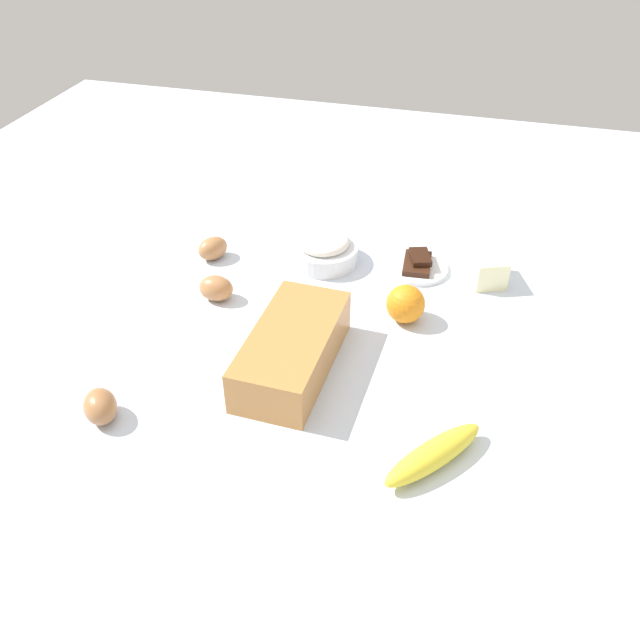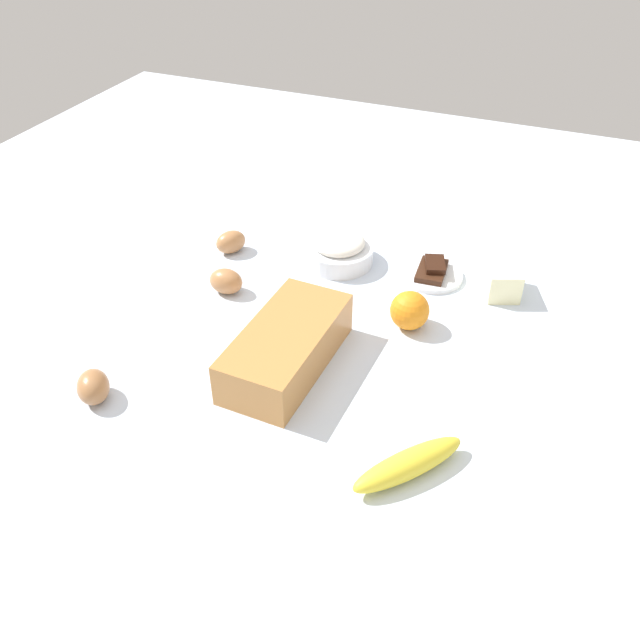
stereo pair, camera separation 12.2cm
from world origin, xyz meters
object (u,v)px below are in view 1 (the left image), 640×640
object	(u,v)px
egg_beside_bowl	(100,406)
loaf_pan	(292,349)
banana	(433,454)
egg_loose	(216,288)
flour_bowl	(323,249)
chocolate_plate	(417,266)
orange_fruit	(406,304)
butter_block	(486,268)
egg_near_butter	(213,248)

from	to	relation	value
egg_beside_bowl	loaf_pan	bearing A→B (deg)	-52.36
banana	egg_loose	distance (m)	0.56
flour_bowl	chocolate_plate	world-z (taller)	flour_bowl
flour_bowl	orange_fruit	xyz separation A→B (m)	(-0.16, -0.20, 0.01)
loaf_pan	orange_fruit	bearing A→B (deg)	-39.16
banana	orange_fruit	xyz separation A→B (m)	(0.34, 0.10, 0.02)
egg_beside_bowl	chocolate_plate	xyz separation A→B (m)	(0.57, -0.42, -0.02)
flour_bowl	egg_loose	distance (m)	0.25
loaf_pan	flour_bowl	world-z (taller)	loaf_pan
banana	chocolate_plate	xyz separation A→B (m)	(0.52, 0.10, -0.01)
banana	butter_block	xyz separation A→B (m)	(0.52, -0.04, 0.01)
egg_near_butter	loaf_pan	bearing A→B (deg)	-137.65
loaf_pan	butter_block	bearing A→B (deg)	-37.35
orange_fruit	banana	bearing A→B (deg)	-163.65
egg_near_butter	egg_loose	bearing A→B (deg)	-155.02
loaf_pan	orange_fruit	world-z (taller)	loaf_pan
chocolate_plate	egg_near_butter	bearing A→B (deg)	99.11
egg_beside_bowl	egg_loose	size ratio (longest dim) A/B	1.01
orange_fruit	egg_beside_bowl	bearing A→B (deg)	132.41
orange_fruit	chocolate_plate	bearing A→B (deg)	1.01
loaf_pan	orange_fruit	xyz separation A→B (m)	(0.19, -0.17, -0.00)
egg_beside_bowl	banana	bearing A→B (deg)	-85.08
banana	chocolate_plate	bearing A→B (deg)	11.21
orange_fruit	egg_loose	distance (m)	0.37
egg_near_butter	butter_block	bearing A→B (deg)	-83.19
orange_fruit	egg_beside_bowl	size ratio (longest dim) A/B	1.06
orange_fruit	butter_block	size ratio (longest dim) A/B	0.82
butter_block	chocolate_plate	xyz separation A→B (m)	(0.00, 0.14, -0.02)
egg_near_butter	egg_loose	distance (m)	0.16
loaf_pan	banana	world-z (taller)	loaf_pan
orange_fruit	egg_beside_bowl	world-z (taller)	orange_fruit
egg_loose	orange_fruit	bearing A→B (deg)	-85.31
butter_block	flour_bowl	bearing A→B (deg)	93.12
flour_bowl	egg_beside_bowl	xyz separation A→B (m)	(-0.55, 0.22, -0.01)
loaf_pan	egg_near_butter	bearing A→B (deg)	44.58
orange_fruit	butter_block	world-z (taller)	orange_fruit
banana	chocolate_plate	distance (m)	0.53
flour_bowl	butter_block	world-z (taller)	flour_bowl
loaf_pan	butter_block	size ratio (longest dim) A/B	3.16
egg_near_butter	egg_beside_bowl	size ratio (longest dim) A/B	0.98
butter_block	egg_beside_bowl	bearing A→B (deg)	135.23
egg_near_butter	egg_loose	size ratio (longest dim) A/B	0.99
egg_near_butter	egg_loose	xyz separation A→B (m)	(-0.14, -0.07, 0.00)
loaf_pan	banana	bearing A→B (deg)	-117.83
banana	egg_near_butter	size ratio (longest dim) A/B	2.79
orange_fruit	loaf_pan	bearing A→B (deg)	138.61
egg_near_butter	orange_fruit	bearing A→B (deg)	-104.16
orange_fruit	butter_block	distance (m)	0.23
flour_bowl	butter_block	bearing A→B (deg)	-86.88
butter_block	egg_beside_bowl	size ratio (longest dim) A/B	1.29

